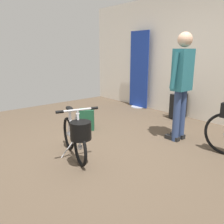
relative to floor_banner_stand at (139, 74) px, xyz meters
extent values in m
plane|color=brown|center=(1.59, -2.35, -0.86)|extent=(6.83, 6.83, 0.00)
cube|color=silver|center=(1.59, 0.20, 0.45)|extent=(6.83, 0.10, 2.62)
cylinder|color=#B7B7BC|center=(0.00, 0.00, -0.85)|extent=(0.36, 0.36, 0.02)
cube|color=navy|center=(0.00, 0.00, 0.10)|extent=(0.60, 0.02, 1.87)
torus|color=black|center=(1.72, -2.88, -0.62)|extent=(0.48, 0.17, 0.49)
cylinder|color=#B7B7BC|center=(1.72, -2.88, -0.62)|extent=(0.07, 0.06, 0.06)
torus|color=black|center=(1.19, -2.73, -0.62)|extent=(0.48, 0.17, 0.49)
cylinder|color=#B7B7BC|center=(1.19, -2.73, -0.62)|extent=(0.07, 0.06, 0.06)
cylinder|color=silver|center=(1.29, -2.76, -0.62)|extent=(0.22, 0.09, 0.05)
cylinder|color=silver|center=(1.54, -2.82, -0.40)|extent=(0.34, 0.13, 0.47)
cylinder|color=silver|center=(1.35, -2.77, -0.43)|extent=(0.13, 0.07, 0.41)
cylinder|color=silver|center=(1.29, -2.76, -0.62)|extent=(0.21, 0.08, 0.04)
cylinder|color=silver|center=(1.70, -2.87, -0.40)|extent=(0.08, 0.05, 0.44)
cylinder|color=silver|center=(1.24, -2.75, -0.42)|extent=(0.14, 0.06, 0.40)
ellipsoid|color=black|center=(1.30, -2.76, -0.21)|extent=(0.24, 0.14, 0.05)
cylinder|color=#B7B7BC|center=(1.68, -2.86, -0.16)|extent=(0.03, 0.03, 0.04)
cylinder|color=#B7B7BC|center=(1.68, -2.86, -0.14)|extent=(0.14, 0.43, 0.03)
cylinder|color=black|center=(1.62, -3.08, -0.14)|extent=(0.06, 0.10, 0.04)
cylinder|color=black|center=(1.74, -2.65, -0.14)|extent=(0.06, 0.10, 0.04)
cylinder|color=#B7B7BC|center=(1.39, -2.79, -0.63)|extent=(0.14, 0.05, 0.14)
cylinder|color=#B7B7BC|center=(1.40, -2.88, -0.75)|extent=(0.07, 0.19, 0.23)
cylinder|color=black|center=(1.78, -2.89, -0.37)|extent=(0.32, 0.32, 0.22)
cylinder|color=navy|center=(2.01, -1.08, -0.45)|extent=(0.11, 0.11, 0.82)
cube|color=black|center=(1.96, -1.08, -0.82)|extent=(0.24, 0.10, 0.07)
cylinder|color=navy|center=(2.01, -1.24, -0.45)|extent=(0.11, 0.11, 0.82)
cube|color=black|center=(1.96, -1.24, -0.82)|extent=(0.24, 0.10, 0.07)
cube|color=#23606B|center=(2.01, -1.16, 0.28)|extent=(0.21, 0.33, 0.63)
cylinder|color=#23606B|center=(1.99, -0.95, 0.28)|extent=(0.13, 0.12, 0.54)
cylinder|color=#23606B|center=(2.00, -1.37, 0.28)|extent=(0.13, 0.12, 0.54)
sphere|color=tan|center=(2.01, -1.16, 0.73)|extent=(0.22, 0.22, 0.22)
cube|color=black|center=(1.28, -0.10, -0.58)|extent=(0.23, 0.38, 0.52)
cylinder|color=#B7B7BC|center=(1.22, -0.21, -0.18)|extent=(0.02, 0.02, 0.28)
cylinder|color=#B7B7BC|center=(1.25, 0.02, -0.18)|extent=(0.02, 0.02, 0.28)
cylinder|color=black|center=(1.23, -0.10, -0.04)|extent=(0.05, 0.23, 0.02)
cylinder|color=black|center=(1.32, -0.23, -0.84)|extent=(0.04, 0.03, 0.04)
cylinder|color=black|center=(1.35, 0.01, -0.84)|extent=(0.04, 0.03, 0.04)
cube|color=#19472D|center=(0.61, -2.01, -0.67)|extent=(0.32, 0.33, 0.39)
cube|color=#1F5939|center=(0.52, -1.94, -0.72)|extent=(0.14, 0.16, 0.17)
camera|label=1|loc=(4.05, -4.32, 0.56)|focal=37.17mm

